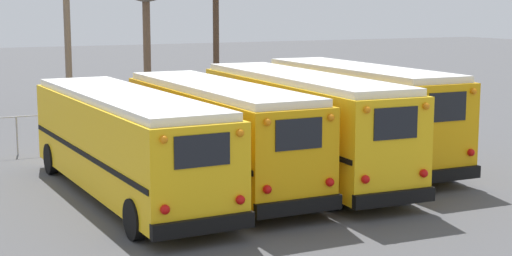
# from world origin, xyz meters

# --- Properties ---
(ground_plane) EXTENTS (160.00, 160.00, 0.00)m
(ground_plane) POSITION_xyz_m (0.00, 0.00, 0.00)
(ground_plane) COLOR #4C4C4F
(school_bus_0) EXTENTS (2.75, 10.89, 2.96)m
(school_bus_0) POSITION_xyz_m (-4.27, -1.04, 1.62)
(school_bus_0) COLOR yellow
(school_bus_0) RESTS_ON ground
(school_bus_1) EXTENTS (2.49, 10.04, 3.09)m
(school_bus_1) POSITION_xyz_m (-1.42, -0.99, 1.69)
(school_bus_1) COLOR #E5A00C
(school_bus_1) RESTS_ON ground
(school_bus_2) EXTENTS (2.90, 10.85, 3.26)m
(school_bus_2) POSITION_xyz_m (1.42, -0.94, 1.77)
(school_bus_2) COLOR yellow
(school_bus_2) RESTS_ON ground
(school_bus_3) EXTENTS (2.72, 9.66, 3.33)m
(school_bus_3) POSITION_xyz_m (4.27, 0.04, 1.80)
(school_bus_3) COLOR #E5A00C
(school_bus_3) RESTS_ON ground
(utility_pole) EXTENTS (1.80, 0.29, 8.75)m
(utility_pole) POSITION_xyz_m (-2.55, 12.74, 4.52)
(utility_pole) COLOR #75604C
(utility_pole) RESTS_ON ground
(fence_line) EXTENTS (16.61, 0.06, 1.42)m
(fence_line) POSITION_xyz_m (0.00, 6.74, 0.98)
(fence_line) COLOR #939399
(fence_line) RESTS_ON ground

